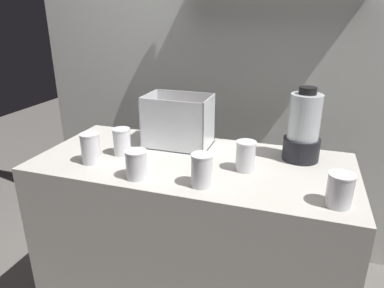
{
  "coord_description": "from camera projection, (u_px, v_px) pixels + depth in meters",
  "views": [
    {
      "loc": [
        0.44,
        -1.35,
        1.52
      ],
      "look_at": [
        0.0,
        0.0,
        0.98
      ],
      "focal_mm": 32.5,
      "sensor_mm": 36.0,
      "label": 1
    }
  ],
  "objects": [
    {
      "name": "counter",
      "position": [
        192.0,
        245.0,
        1.71
      ],
      "size": [
        1.4,
        0.64,
        0.9
      ],
      "primitive_type": "cube",
      "color": "beige",
      "rests_on": "ground_plane"
    },
    {
      "name": "back_wall_unit",
      "position": [
        232.0,
        58.0,
        2.1
      ],
      "size": [
        2.6,
        0.24,
        2.5
      ],
      "color": "silver",
      "rests_on": "ground_plane"
    },
    {
      "name": "carrot_display_bin",
      "position": [
        178.0,
        130.0,
        1.71
      ],
      "size": [
        0.32,
        0.21,
        0.25
      ],
      "color": "white",
      "rests_on": "counter"
    },
    {
      "name": "blender_pitcher",
      "position": [
        303.0,
        130.0,
        1.52
      ],
      "size": [
        0.16,
        0.16,
        0.33
      ],
      "color": "black",
      "rests_on": "counter"
    },
    {
      "name": "juice_cup_orange_far_left",
      "position": [
        91.0,
        150.0,
        1.51
      ],
      "size": [
        0.08,
        0.08,
        0.13
      ],
      "color": "white",
      "rests_on": "counter"
    },
    {
      "name": "juice_cup_orange_left",
      "position": [
        122.0,
        143.0,
        1.6
      ],
      "size": [
        0.08,
        0.08,
        0.12
      ],
      "color": "white",
      "rests_on": "counter"
    },
    {
      "name": "juice_cup_orange_middle",
      "position": [
        137.0,
        165.0,
        1.37
      ],
      "size": [
        0.09,
        0.09,
        0.12
      ],
      "color": "white",
      "rests_on": "counter"
    },
    {
      "name": "juice_cup_orange_right",
      "position": [
        202.0,
        172.0,
        1.31
      ],
      "size": [
        0.08,
        0.08,
        0.13
      ],
      "color": "white",
      "rests_on": "counter"
    },
    {
      "name": "juice_cup_pomegranate_far_right",
      "position": [
        246.0,
        158.0,
        1.44
      ],
      "size": [
        0.08,
        0.08,
        0.13
      ],
      "color": "white",
      "rests_on": "counter"
    },
    {
      "name": "juice_cup_beet_rightmost",
      "position": [
        340.0,
        191.0,
        1.17
      ],
      "size": [
        0.09,
        0.09,
        0.12
      ],
      "color": "white",
      "rests_on": "counter"
    }
  ]
}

